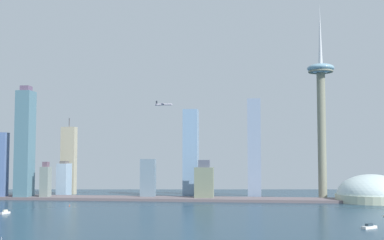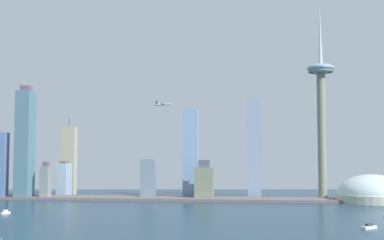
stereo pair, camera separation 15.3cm
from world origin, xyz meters
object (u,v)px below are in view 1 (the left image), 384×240
Objects in this scene: skyscraper_0 at (148,179)px; skyscraper_8 at (254,148)px; skyscraper_1 at (191,153)px; skyscraper_7 at (23,171)px; observation_tower at (321,99)px; stadium_dome at (372,195)px; skyscraper_2 at (25,144)px; channel_buoy_1 at (70,205)px; skyscraper_6 at (204,182)px; skyscraper_9 at (69,160)px; airplane at (164,104)px; skyscraper_5 at (46,182)px; boat_1 at (5,212)px; skyscraper_4 at (0,166)px; boat_4 at (369,227)px; skyscraper_3 at (64,179)px.

skyscraper_8 is at bearing 10.38° from skyscraper_0.
skyscraper_7 is (-294.16, 36.16, -29.99)m from skyscraper_1.
stadium_dome is at bearing -24.71° from observation_tower.
skyscraper_2 is (-512.17, -7.72, 73.57)m from stadium_dome.
channel_buoy_1 is at bearing -41.98° from skyscraper_2.
channel_buoy_1 is (-165.28, -112.45, -24.96)m from skyscraper_6.
skyscraper_9 reaches higher than stadium_dome.
skyscraper_2 reaches higher than channel_buoy_1.
stadium_dome is 35.35× the size of channel_buoy_1.
skyscraper_0 is 148.20m from channel_buoy_1.
skyscraper_0 is 2.17× the size of airplane.
skyscraper_6 is 20.63× the size of channel_buoy_1.
skyscraper_5 is (-414.87, -35.68, -124.69)m from observation_tower.
observation_tower is 102.97× the size of channel_buoy_1.
skyscraper_2 is at bearing -141.05° from boat_1.
skyscraper_1 is 88.46m from airplane.
skyscraper_9 is (69.76, 106.17, 7.09)m from skyscraper_4.
skyscraper_1 is at bearing 163.43° from boat_1.
skyscraper_1 is at bearing -12.58° from skyscraper_9.
airplane reaches higher than skyscraper_6.
skyscraper_6 is 4.74× the size of boat_1.
skyscraper_0 is at bearing 170.71° from boat_1.
skyscraper_4 is at bearing -168.66° from skyscraper_1.
skyscraper_0 reaches higher than skyscraper_6.
stadium_dome is 1.21× the size of skyscraper_7.
stadium_dome is 0.59× the size of skyscraper_2.
skyscraper_1 is at bearing 14.45° from skyscraper_5.
skyscraper_4 is 1.79× the size of skyscraper_5.
skyscraper_0 reaches higher than stadium_dome.
skyscraper_7 is 2.99× the size of airplane.
channel_buoy_1 is (40.63, 94.01, -0.26)m from boat_1.
stadium_dome is at bearing -3.07° from skyscraper_0.
observation_tower is 2.14× the size of skyscraper_1.
boat_1 is 0.81× the size of boat_4.
skyscraper_0 is 159.05m from skyscraper_3.
skyscraper_2 reaches higher than skyscraper_5.
skyscraper_7 is (-79.32, 91.51, 13.38)m from skyscraper_5.
boat_4 is at bearing -72.30° from skyscraper_8.
airplane is (-306.02, 39.41, 136.29)m from stadium_dome.
skyscraper_3 is at bearing 172.16° from stadium_dome.
skyscraper_5 reaches higher than boat_4.
skyscraper_3 is at bearing 64.55° from skyscraper_2.
boat_4 is at bearing -46.17° from airplane.
boat_4 is 0.55× the size of airplane.
observation_tower is 1.92× the size of skyscraper_8.
skyscraper_2 is at bearing -115.45° from skyscraper_3.
skyscraper_4 is at bearing -163.16° from airplane.
skyscraper_1 is 0.90× the size of skyscraper_8.
observation_tower is at bearing 7.13° from skyscraper_6.
boat_4 is 5.34× the size of channel_buoy_1.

